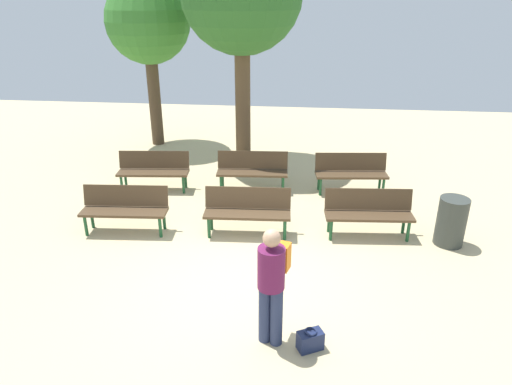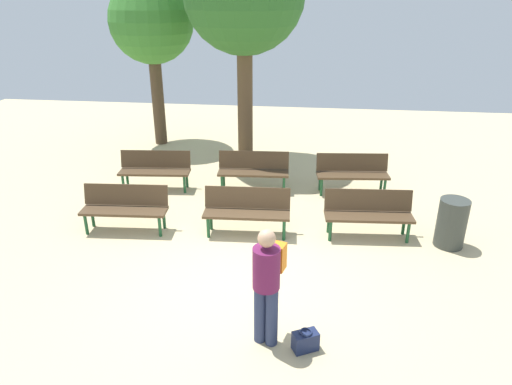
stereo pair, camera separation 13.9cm
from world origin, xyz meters
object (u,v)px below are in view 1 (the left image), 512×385
bench_r0_c0 (125,206)px  trash_bin (451,222)px  bench_r0_c1 (248,209)px  bench_r1_c2 (351,171)px  bench_r1_c0 (154,168)px  handbag (310,340)px  bench_r1_c1 (252,169)px  visitor_with_backpack (272,280)px  tree_1 (148,23)px  bench_r0_c2 (369,210)px

bench_r0_c0 → trash_bin: 5.97m
bench_r0_c1 → bench_r1_c2: same height
bench_r0_c0 → bench_r1_c0: size_ratio=0.99×
bench_r1_c2 → handbag: size_ratio=4.47×
bench_r1_c1 → visitor_with_backpack: bearing=-84.2°
tree_1 → trash_bin: size_ratio=5.18×
bench_r0_c1 → bench_r0_c2: bearing=1.4°
bench_r0_c0 → trash_bin: size_ratio=1.83×
bench_r1_c1 → trash_bin: (3.81, -2.11, -0.06)m
bench_r1_c1 → visitor_with_backpack: (0.82, -4.97, 0.43)m
bench_r0_c2 → trash_bin: trash_bin is taller
visitor_with_backpack → bench_r1_c0: bearing=-40.9°
bench_r0_c0 → tree_1: (-1.06, 5.42, 2.91)m
bench_r0_c2 → trash_bin: 1.44m
bench_r1_c0 → bench_r1_c2: (4.47, 0.34, 0.00)m
handbag → trash_bin: bearing=50.1°
bench_r1_c1 → handbag: size_ratio=4.43×
bench_r0_c0 → tree_1: tree_1 is taller
bench_r0_c1 → bench_r1_c1: bearing=91.2°
visitor_with_backpack → trash_bin: 4.17m
tree_1 → handbag: (4.54, -8.25, -3.28)m
tree_1 → visitor_with_backpack: tree_1 is taller
bench_r0_c1 → visitor_with_backpack: bearing=-79.8°
bench_r0_c2 → tree_1: bearing=133.5°
trash_bin → handbag: bearing=-129.9°
handbag → trash_bin: trash_bin is taller
bench_r0_c1 → trash_bin: (3.66, -0.02, -0.06)m
tree_1 → visitor_with_backpack: bearing=-63.6°
trash_bin → bench_r1_c2: bearing=125.4°
bench_r0_c2 → visitor_with_backpack: (-1.56, -3.04, 0.43)m
visitor_with_backpack → bench_r1_c1: bearing=-64.4°
bench_r0_c2 → bench_r0_c0: bearing=179.9°
bench_r1_c1 → handbag: 5.27m
visitor_with_backpack → bench_r1_c2: bearing=-89.2°
handbag → bench_r0_c2: bearing=71.5°
bench_r1_c1 → tree_1: size_ratio=0.35×
visitor_with_backpack → handbag: bearing=-176.9°
bench_r0_c2 → tree_1: (-5.60, 5.09, 2.91)m
bench_r1_c0 → handbag: bearing=-59.0°
bench_r1_c1 → visitor_with_backpack: size_ratio=0.99×
bench_r1_c2 → trash_bin: trash_bin is taller
bench_r1_c2 → trash_bin: (1.59, -2.23, -0.06)m
bench_r0_c1 → visitor_with_backpack: size_ratio=0.98×
bench_r0_c2 → bench_r1_c0: (-4.62, 1.70, 0.00)m
visitor_with_backpack → trash_bin: size_ratio=1.85×
bench_r0_c1 → bench_r1_c0: same height
bench_r1_c2 → visitor_with_backpack: 5.29m
bench_r0_c2 → bench_r1_c0: 4.93m
bench_r1_c1 → handbag: bench_r1_c1 is taller
bench_r0_c0 → trash_bin: (5.97, 0.14, -0.06)m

